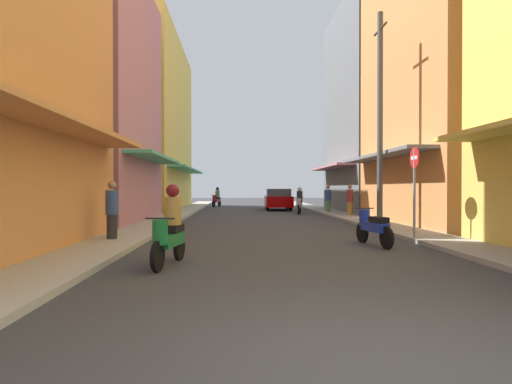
% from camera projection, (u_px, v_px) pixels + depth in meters
% --- Properties ---
extents(ground_plane, '(89.13, 89.13, 0.00)m').
position_uv_depth(ground_plane, '(262.00, 220.00, 19.59)').
color(ground_plane, '#38383A').
extents(sidewalk_left, '(1.52, 48.51, 0.12)m').
position_uv_depth(sidewalk_left, '(166.00, 219.00, 19.39)').
color(sidewalk_left, '#ADA89E').
rests_on(sidewalk_left, ground).
extents(sidewalk_right, '(1.52, 48.51, 0.12)m').
position_uv_depth(sidewalk_right, '(355.00, 219.00, 19.79)').
color(sidewalk_right, '#9E9991').
rests_on(sidewalk_right, ground).
extents(building_left_mid, '(7.05, 8.11, 10.64)m').
position_uv_depth(building_left_mid, '(75.00, 100.00, 18.15)').
color(building_left_mid, '#B7727F').
rests_on(building_left_mid, ground).
extents(building_left_far, '(7.05, 13.88, 11.96)m').
position_uv_depth(building_left_far, '(139.00, 125.00, 29.98)').
color(building_left_far, '#EFD159').
rests_on(building_left_far, ground).
extents(building_right_mid, '(7.05, 8.87, 17.20)m').
position_uv_depth(building_right_mid, '(465.00, 15.00, 17.16)').
color(building_right_mid, '#D88C4C').
rests_on(building_right_mid, ground).
extents(building_right_far, '(7.05, 8.74, 12.84)m').
position_uv_depth(building_right_far, '(386.00, 110.00, 26.28)').
color(building_right_far, slate).
rests_on(building_right_far, ground).
extents(motorbike_maroon, '(0.75, 1.74, 1.58)m').
position_uv_depth(motorbike_maroon, '(217.00, 198.00, 33.35)').
color(motorbike_maroon, black).
rests_on(motorbike_maroon, ground).
extents(motorbike_green, '(0.59, 1.80, 1.58)m').
position_uv_depth(motorbike_green, '(170.00, 229.00, 8.12)').
color(motorbike_green, black).
rests_on(motorbike_green, ground).
extents(motorbike_blue, '(0.61, 1.79, 0.96)m').
position_uv_depth(motorbike_blue, '(373.00, 226.00, 10.94)').
color(motorbike_blue, black).
rests_on(motorbike_blue, ground).
extents(motorbike_silver, '(0.63, 1.79, 1.58)m').
position_uv_depth(motorbike_silver, '(299.00, 202.00, 24.32)').
color(motorbike_silver, black).
rests_on(motorbike_silver, ground).
extents(parked_car, '(1.89, 4.16, 1.45)m').
position_uv_depth(parked_car, '(278.00, 199.00, 28.76)').
color(parked_car, '#8C0000').
rests_on(parked_car, ground).
extents(pedestrian_far, '(0.34, 0.34, 1.69)m').
position_uv_depth(pedestrian_far, '(112.00, 212.00, 11.42)').
color(pedestrian_far, '#262628').
rests_on(pedestrian_far, ground).
extents(pedestrian_crossing, '(0.34, 0.34, 1.66)m').
position_uv_depth(pedestrian_crossing, '(328.00, 200.00, 24.13)').
color(pedestrian_crossing, '#598C59').
rests_on(pedestrian_crossing, ground).
extents(pedestrian_midway, '(0.34, 0.34, 1.68)m').
position_uv_depth(pedestrian_midway, '(350.00, 201.00, 21.73)').
color(pedestrian_midway, '#BF8C3F').
rests_on(pedestrian_midway, ground).
extents(utility_pole, '(0.20, 1.20, 7.72)m').
position_uv_depth(utility_pole, '(380.00, 119.00, 14.86)').
color(utility_pole, '#4C4C4F').
rests_on(utility_pole, ground).
extents(street_sign_no_entry, '(0.07, 0.60, 2.65)m').
position_uv_depth(street_sign_no_entry, '(414.00, 180.00, 11.74)').
color(street_sign_no_entry, gray).
rests_on(street_sign_no_entry, ground).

